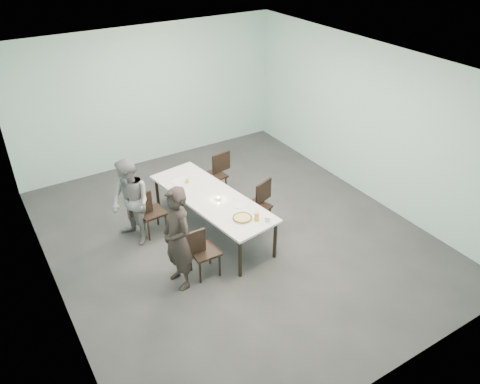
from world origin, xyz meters
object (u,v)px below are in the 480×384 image
diner_near (178,239)px  chair_near_right (260,202)px  table (211,199)px  chair_near_left (200,249)px  chair_far_left (147,210)px  diner_far (131,203)px  chair_far_right (217,171)px  beer_glass (257,217)px  pizza (242,218)px  tealight (218,199)px  amber_tumbler (187,181)px  side_plate (239,206)px  water_tumbler (267,219)px

diner_near → chair_near_right: bearing=103.7°
table → chair_near_left: bearing=-128.0°
table → chair_far_left: bearing=151.1°
diner_far → chair_far_left: bearing=82.0°
chair_near_left → chair_near_right: size_ratio=1.00×
chair_far_right → beer_glass: (-0.47, -2.14, 0.32)m
chair_near_left → chair_near_right: (1.54, 0.64, 0.00)m
pizza → tealight: bearing=93.7°
chair_far_left → amber_tumbler: (0.84, 0.10, 0.29)m
side_plate → chair_near_right: bearing=23.2°
side_plate → chair_far_right: bearing=73.4°
diner_near → amber_tumbler: 1.80m
table → pizza: bearing=-83.6°
chair_far_left → chair_far_right: (1.72, 0.59, 0.00)m
beer_glass → tealight: beer_glass is taller
chair_near_right → beer_glass: size_ratio=5.80×
water_tumbler → chair_far_left: bearing=129.6°
diner_near → side_plate: bearing=101.7°
table → chair_near_left: chair_near_left is taller
diner_far → pizza: diner_far is taller
pizza → beer_glass: bearing=-43.5°
tealight → pizza: bearing=-86.3°
chair_far_right → pizza: chair_far_right is taller
chair_near_left → beer_glass: (0.97, -0.11, 0.32)m
chair_near_left → amber_tumbler: bearing=71.0°
diner_near → tealight: 1.34m
side_plate → tealight: tealight is taller
pizza → chair_near_right: bearing=38.8°
beer_glass → pizza: bearing=136.5°
table → pizza: size_ratio=7.94×
chair_far_right → chair_far_left: bearing=11.4°
water_tumbler → tealight: water_tumbler is taller
pizza → beer_glass: (0.17, -0.16, 0.06)m
chair_far_left → amber_tumbler: chair_far_left is taller
diner_far → tealight: (1.31, -0.66, -0.01)m
chair_far_left → amber_tumbler: bearing=2.9°
chair_far_left → side_plate: chair_far_left is taller
table → diner_far: (-1.26, 0.50, 0.08)m
pizza → side_plate: 0.38m
chair_near_left → diner_near: size_ratio=0.52×
chair_near_right → pizza: chair_near_right is taller
water_tumbler → chair_far_right: bearing=81.3°
chair_near_right → chair_far_right: size_ratio=1.00×
chair_far_left → diner_far: diner_far is taller
chair_far_right → tealight: 1.48m
diner_near → tealight: bearing=119.0°
chair_far_left → beer_glass: size_ratio=5.80×
chair_far_left → beer_glass: bearing=-55.1°
diner_far → pizza: size_ratio=4.57×
chair_near_left → pizza: 0.85m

